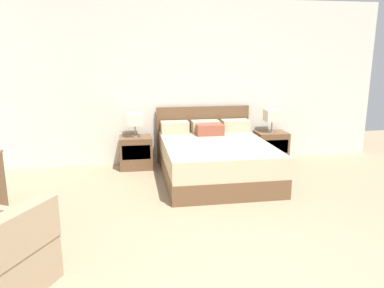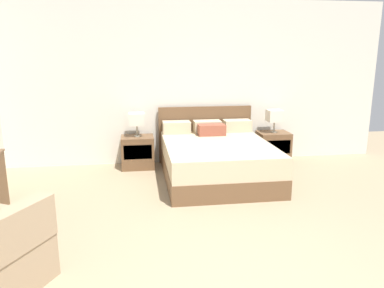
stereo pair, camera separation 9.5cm
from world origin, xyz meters
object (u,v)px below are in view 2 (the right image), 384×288
Objects in this scene: bed at (216,158)px; nightstand_left at (138,152)px; nightstand_right at (273,147)px; table_lamp_left at (137,119)px; armchair_by_window at (1,257)px; table_lamp_right at (275,116)px.

nightstand_left is at bearing 148.68° from bed.
nightstand_right is (2.42, 0.00, 0.00)m from nightstand_left.
nightstand_left is 0.57m from table_lamp_left.
bed is 3.49m from armchair_by_window.
armchair_by_window is (-1.14, -3.32, -0.56)m from table_lamp_left.
nightstand_right is 1.36× the size of table_lamp_right.
bed is 5.14× the size of table_lamp_left.
table_lamp_left reaches higher than nightstand_left.
nightstand_left is at bearing -90.00° from table_lamp_left.
nightstand_left is (-1.21, 0.74, -0.04)m from bed.
armchair_by_window reaches higher than nightstand_right.
armchair_by_window is (-3.56, -3.32, -0.56)m from table_lamp_right.
table_lamp_right is at bearing 90.00° from nightstand_right.
table_lamp_left is (-1.21, 0.74, 0.53)m from bed.
nightstand_right is 1.36× the size of table_lamp_left.
table_lamp_left is at bearing 179.97° from nightstand_right.
nightstand_left and nightstand_right have the same top height.
nightstand_right is at bearing -0.03° from table_lamp_left.
bed reaches higher than nightstand_right.
table_lamp_right reaches higher than nightstand_left.
table_lamp_left and table_lamp_right have the same top height.
table_lamp_left is 2.42m from table_lamp_right.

